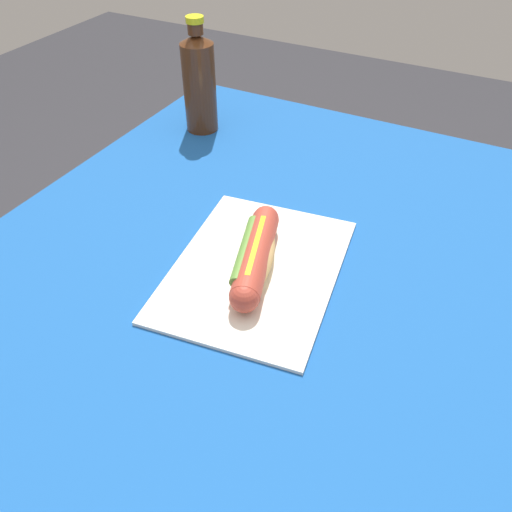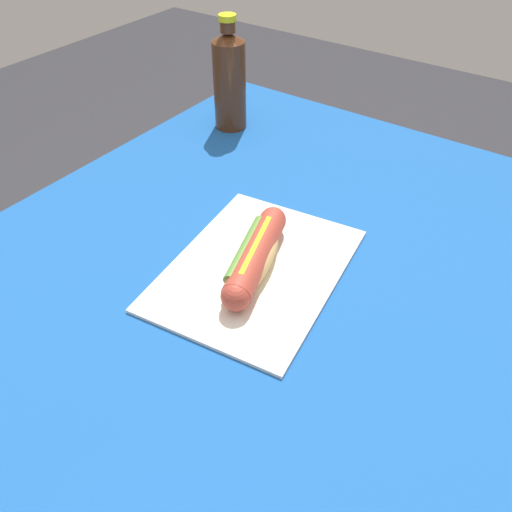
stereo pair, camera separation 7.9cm
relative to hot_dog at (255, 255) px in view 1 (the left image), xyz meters
name	(u,v)px [view 1 (the left image)]	position (x,y,z in m)	size (l,w,h in m)	color
ground_plane	(268,498)	(-0.02, -0.04, -0.77)	(6.00, 6.00, 0.00)	#2D2D33
dining_table	(273,334)	(-0.02, -0.04, -0.15)	(1.21, 1.01, 0.73)	brown
paper_wrapper	(256,269)	(0.00, 0.00, -0.03)	(0.33, 0.25, 0.01)	silver
hot_dog	(255,255)	(0.00, 0.00, 0.00)	(0.22, 0.10, 0.05)	tan
soda_bottle	(199,82)	(0.37, 0.33, 0.08)	(0.07, 0.07, 0.24)	#4C2814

